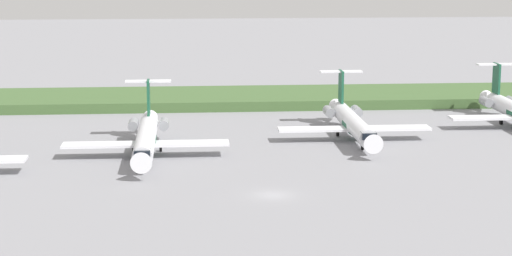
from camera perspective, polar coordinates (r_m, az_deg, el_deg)
name	(u,v)px	position (r m, az deg, el deg)	size (l,w,h in m)	color
ground_plane	(254,142)	(134.33, -0.16, -0.87)	(500.00, 500.00, 0.00)	gray
grass_berm	(239,98)	(168.83, -1.06, 1.90)	(320.00, 20.00, 1.77)	#426033
regional_jet_third	(146,137)	(126.30, -6.93, -0.55)	(22.81, 31.00, 9.00)	white
regional_jet_fourth	(352,122)	(136.94, 6.10, 0.38)	(22.81, 31.00, 9.00)	white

